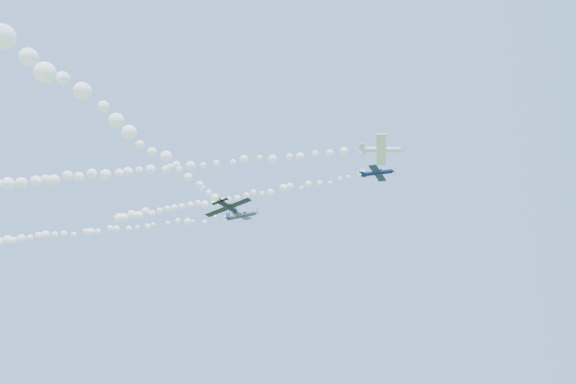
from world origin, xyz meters
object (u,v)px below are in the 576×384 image
(plane_white, at_px, (381,150))
(plane_navy, at_px, (378,173))
(plane_grey, at_px, (242,216))
(plane_black, at_px, (228,207))

(plane_white, bearing_deg, plane_navy, 93.74)
(plane_navy, distance_m, plane_grey, 28.80)
(plane_navy, relative_size, plane_black, 1.13)
(plane_navy, bearing_deg, plane_white, -72.00)
(plane_navy, height_order, plane_black, plane_navy)
(plane_white, relative_size, plane_navy, 1.02)
(plane_navy, distance_m, plane_black, 38.07)
(plane_white, height_order, plane_grey, plane_white)
(plane_grey, relative_size, plane_black, 1.03)
(plane_white, bearing_deg, plane_black, -148.90)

